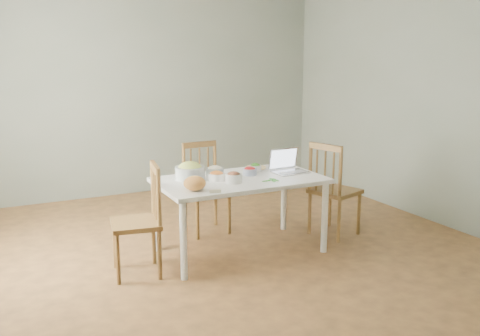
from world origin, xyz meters
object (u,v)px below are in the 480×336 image
chair_far (207,189)px  bowl_squash (190,171)px  chair_right (335,189)px  dining_table (240,215)px  chair_left (135,221)px  bread_boule (195,183)px  laptop (291,162)px

chair_far → bowl_squash: (-0.37, -0.49, 0.33)m
chair_right → bowl_squash: chair_right is taller
dining_table → chair_left: chair_left is taller
bowl_squash → bread_boule: bearing=-105.8°
dining_table → bread_boule: 0.73m
chair_right → bowl_squash: (-1.55, 0.17, 0.31)m
dining_table → chair_far: size_ratio=1.62×
chair_left → laptop: bearing=101.6°
chair_far → bowl_squash: 0.69m
bowl_squash → chair_far: bearing=52.8°
bowl_squash → laptop: laptop is taller
dining_table → bowl_squash: bowl_squash is taller
chair_left → dining_table: bearing=103.7°
chair_right → chair_far: bearing=43.2°
chair_far → chair_left: (-0.98, -0.75, 0.00)m
bread_boule → bowl_squash: bearing=74.2°
chair_left → bowl_squash: chair_left is taller
dining_table → laptop: bearing=-1.6°
chair_left → chair_far: bearing=136.8°
dining_table → chair_right: (1.12, 0.01, 0.13)m
dining_table → laptop: 0.73m
chair_far → laptop: (0.62, -0.69, 0.37)m
chair_left → bread_boule: (0.49, -0.15, 0.31)m
laptop → dining_table: bearing=175.6°
chair_right → bowl_squash: bearing=66.0°
bread_boule → dining_table: bearing=22.3°
dining_table → bowl_squash: 0.65m
dining_table → bread_boule: bread_boule is taller
chair_right → dining_table: bearing=72.8°
chair_left → chair_right: (2.16, 0.08, 0.01)m
chair_far → bread_boule: size_ratio=4.95×
chair_far → laptop: 0.99m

